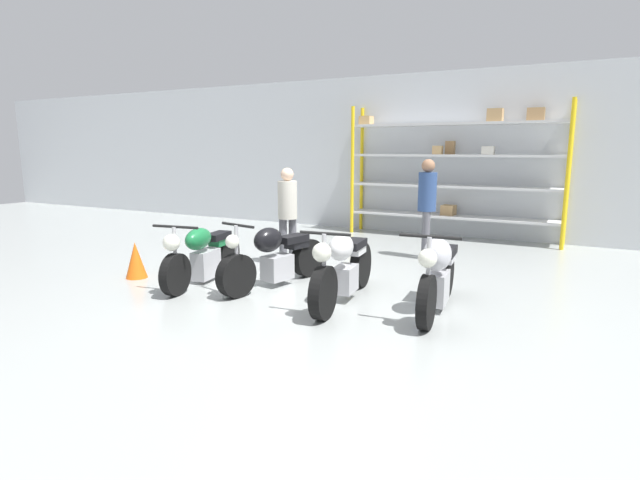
% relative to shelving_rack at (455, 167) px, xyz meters
% --- Properties ---
extents(ground_plane, '(30.00, 30.00, 0.00)m').
position_rel_shelving_rack_xyz_m(ground_plane, '(-0.70, -5.30, -1.56)').
color(ground_plane, '#9EA3A0').
extents(back_wall, '(30.00, 0.08, 3.60)m').
position_rel_shelving_rack_xyz_m(back_wall, '(-0.70, 0.36, 0.24)').
color(back_wall, silver).
rests_on(back_wall, ground_plane).
extents(shelving_rack, '(4.54, 0.63, 2.88)m').
position_rel_shelving_rack_xyz_m(shelving_rack, '(0.00, 0.00, 0.00)').
color(shelving_rack, yellow).
rests_on(shelving_rack, ground_plane).
extents(motorcycle_green, '(0.68, 2.00, 0.94)m').
position_rel_shelving_rack_xyz_m(motorcycle_green, '(-2.38, -5.38, -1.14)').
color(motorcycle_green, black).
rests_on(motorcycle_green, ground_plane).
extents(motorcycle_black, '(0.73, 2.01, 0.98)m').
position_rel_shelving_rack_xyz_m(motorcycle_black, '(-1.35, -5.05, -1.14)').
color(motorcycle_black, black).
rests_on(motorcycle_black, ground_plane).
extents(motorcycle_white, '(0.61, 2.11, 1.01)m').
position_rel_shelving_rack_xyz_m(motorcycle_white, '(-0.17, -5.28, -1.10)').
color(motorcycle_white, black).
rests_on(motorcycle_white, ground_plane).
extents(motorcycle_silver, '(0.66, 1.97, 1.03)m').
position_rel_shelving_rack_xyz_m(motorcycle_silver, '(0.99, -5.10, -1.08)').
color(motorcycle_silver, black).
rests_on(motorcycle_silver, ground_plane).
extents(person_browsing, '(0.44, 0.44, 1.63)m').
position_rel_shelving_rack_xyz_m(person_browsing, '(-1.87, -3.83, -0.60)').
color(person_browsing, '#595960').
rests_on(person_browsing, ground_plane).
extents(person_near_rack, '(0.41, 0.41, 1.76)m').
position_rel_shelving_rack_xyz_m(person_near_rack, '(0.04, -2.25, -0.52)').
color(person_near_rack, '#595960').
rests_on(person_near_rack, ground_plane).
extents(traffic_cone, '(0.32, 0.32, 0.55)m').
position_rel_shelving_rack_xyz_m(traffic_cone, '(-3.47, -5.64, -1.28)').
color(traffic_cone, orange).
rests_on(traffic_cone, ground_plane).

